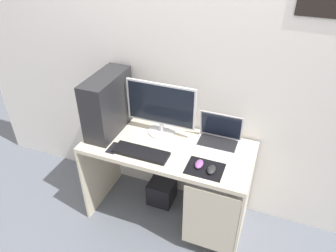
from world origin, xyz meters
TOP-DOWN VIEW (x-y plane):
  - ground_plane at (0.00, 0.00)m, footprint 8.00×8.00m
  - wall_back at (0.00, 0.34)m, footprint 4.00×0.05m
  - desk at (0.02, -0.01)m, footprint 1.30×0.60m
  - pc_tower at (-0.52, 0.04)m, footprint 0.19×0.49m
  - monitor at (-0.12, 0.14)m, footprint 0.56×0.22m
  - laptop at (0.35, 0.17)m, footprint 0.33×0.24m
  - keyboard at (-0.15, -0.17)m, footprint 0.42×0.14m
  - mousepad at (0.34, -0.16)m, footprint 0.26×0.20m
  - mouse_left at (0.29, -0.15)m, footprint 0.06×0.10m
  - mouse_right at (0.39, -0.17)m, footprint 0.06×0.10m
  - cell_phone at (-0.37, -0.18)m, footprint 0.07×0.13m
  - subwoofer at (-0.12, 0.14)m, footprint 0.22×0.22m

SIDE VIEW (x-z plane):
  - ground_plane at x=0.00m, z-range 0.00..0.00m
  - subwoofer at x=-0.12m, z-range 0.00..0.22m
  - desk at x=0.02m, z-range 0.22..0.99m
  - mousepad at x=0.34m, z-range 0.77..0.78m
  - cell_phone at x=-0.37m, z-range 0.77..0.78m
  - keyboard at x=-0.15m, z-range 0.77..0.80m
  - mouse_left at x=0.29m, z-range 0.78..0.81m
  - mouse_right at x=0.39m, z-range 0.78..0.81m
  - laptop at x=0.35m, z-range 0.70..0.95m
  - monitor at x=-0.12m, z-range 0.78..1.22m
  - pc_tower at x=-0.52m, z-range 0.77..1.25m
  - wall_back at x=0.00m, z-range 0.00..2.60m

